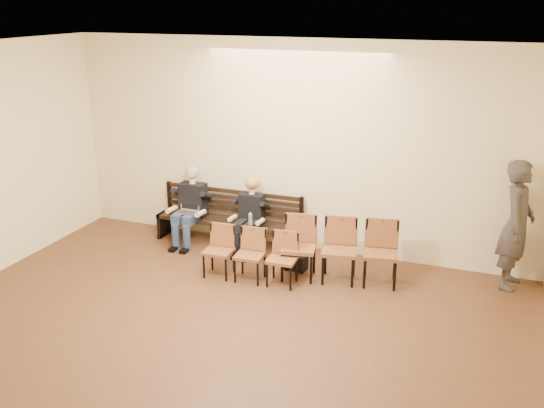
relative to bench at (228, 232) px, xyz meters
The scene contains 10 objects.
room_walls 4.63m from the bench, 74.23° to the right, with size 8.02×10.01×3.51m.
bench is the anchor object (origin of this frame).
seated_man 0.80m from the bench, 169.57° to the right, with size 0.56×0.78×1.35m, color black, non-canonical shape.
seated_woman 0.59m from the bench, 14.66° to the right, with size 0.50×0.69×1.16m, color black, non-canonical shape.
laptop 0.79m from the bench, 156.00° to the right, with size 0.35×0.27×0.25m, color silver.
water_bottle 0.78m from the bench, 33.98° to the right, with size 0.07×0.07×0.21m, color silver.
bag 1.55m from the bench, 21.56° to the right, with size 0.33×0.23×0.25m, color black.
passerby 4.68m from the bench, ahead, with size 0.81×0.53×2.22m, color #3B3530.
chair_row_front 2.29m from the bench, 18.31° to the right, with size 1.73×0.53×0.97m, color brown.
chair_row_back 1.49m from the bench, 52.50° to the right, with size 1.43×0.44×0.80m, color brown.
Camera 1 is at (3.11, -4.23, 4.08)m, focal length 40.00 mm.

